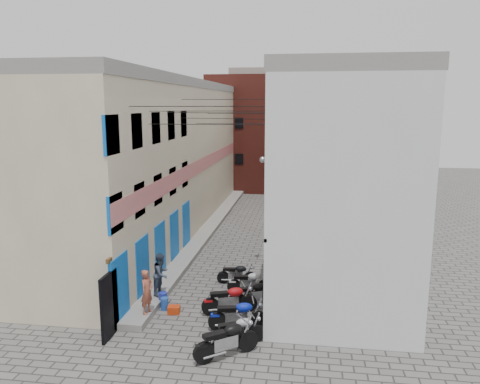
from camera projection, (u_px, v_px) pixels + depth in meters
The scene contains 21 objects.
ground at pixel (188, 336), 15.51m from camera, with size 90.00×90.00×0.00m, color #595653.
plinth at pixel (209, 229), 28.42m from camera, with size 0.90×26.00×0.25m, color gray.
building_left at pixel (160, 156), 27.98m from camera, with size 5.10×27.00×9.00m.
building_right at pixel (330, 159), 26.59m from camera, with size 5.94×26.00×9.00m.
building_far_brick_left at pixel (244, 133), 42.09m from camera, with size 6.00×6.00×10.00m, color maroon.
building_far_brick_right at pixel (300, 143), 43.51m from camera, with size 5.00×6.00×8.00m, color maroon.
building_far_concrete at pixel (272, 125), 47.55m from camera, with size 8.00×5.00×11.00m, color gray.
far_shopfront at pixel (263, 180), 39.79m from camera, with size 2.00×0.30×2.40m, color black.
overhead_wires at pixel (227, 114), 21.62m from camera, with size 5.80×13.02×1.32m.
motorcycle_a at pixel (226, 338), 14.11m from camera, with size 0.68×2.17×1.25m, color black, non-canonical shape.
motorcycle_b at pixel (238, 329), 14.89m from camera, with size 0.58×1.83×1.06m, color #9D9DA1, non-canonical shape.
motorcycle_c at pixel (238, 313), 15.86m from camera, with size 0.64×2.03×1.18m, color #0A1CA3, non-canonical shape.
motorcycle_d at pixel (229, 298), 17.09m from camera, with size 0.65×2.07×1.20m, color #9E0B0F, non-canonical shape.
motorcycle_e at pixel (254, 292), 17.73m from camera, with size 0.59×1.88×1.09m, color black, non-canonical shape.
motorcycle_f at pixel (249, 281), 18.95m from camera, with size 0.57×1.81×1.05m, color #A4A5A9, non-canonical shape.
motorcycle_g at pixel (237, 273), 19.97m from camera, with size 0.53×1.69×0.98m, color black, non-canonical shape.
person_a at pixel (147, 292), 16.54m from camera, with size 0.58×0.38×1.60m, color #9F4F3A.
person_b at pixel (161, 274), 18.20m from camera, with size 0.80×0.62×1.65m, color #384254.
water_jug_near at pixel (165, 304), 17.47m from camera, with size 0.30×0.30×0.47m, color #214BA9.
water_jug_far at pixel (163, 299), 17.84m from camera, with size 0.33×0.33×0.51m, color #202DA4.
red_crate at pixel (174, 310), 17.18m from camera, with size 0.44×0.33×0.28m, color #B42F0C.
Camera 1 is at (3.80, -13.95, 7.58)m, focal length 35.00 mm.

